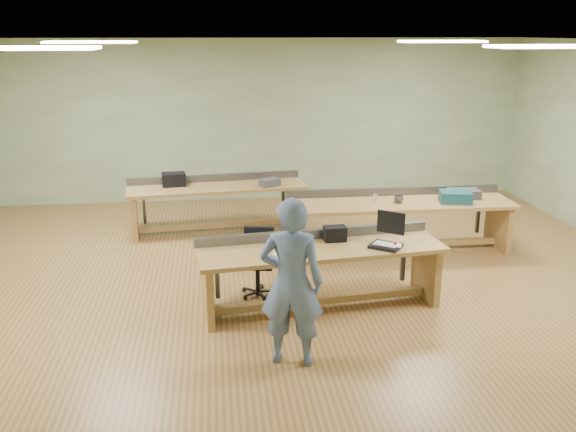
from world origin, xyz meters
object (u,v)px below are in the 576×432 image
object	(u,v)px
workbench_back	(217,197)
parts_bin_teal	(455,197)
mug	(399,199)
drinks_can	(375,198)
workbench_front	(321,262)
workbench_mid	(399,213)
person	(291,283)
laptop_base	(386,246)
task_chair	(258,271)
camera_bag	(335,234)
parts_bin_grey	(464,194)

from	to	relation	value
workbench_back	parts_bin_teal	world-z (taller)	parts_bin_teal
mug	drinks_can	distance (m)	0.34
workbench_front	workbench_mid	xyz separation A→B (m)	(1.48, 1.79, 0.01)
workbench_mid	person	bearing A→B (deg)	-123.18
workbench_back	workbench_mid	bearing A→B (deg)	-31.63
laptop_base	task_chair	size ratio (longest dim) A/B	0.41
drinks_can	laptop_base	bearing A→B (deg)	-101.13
camera_bag	task_chair	bearing A→B (deg)	160.12
camera_bag	drinks_can	xyz separation A→B (m)	(0.91, 1.60, -0.03)
laptop_base	mug	xyz separation A→B (m)	(0.71, 1.83, 0.03)
parts_bin_grey	mug	world-z (taller)	parts_bin_grey
workbench_front	person	xyz separation A→B (m)	(-0.49, -1.20, 0.28)
workbench_mid	parts_bin_grey	bearing A→B (deg)	4.65
workbench_back	mug	world-z (taller)	workbench_back
parts_bin_grey	drinks_can	xyz separation A→B (m)	(-1.37, -0.08, -0.00)
workbench_front	mug	distance (m)	2.25
camera_bag	task_chair	distance (m)	1.08
mug	drinks_can	bearing A→B (deg)	168.58
person	parts_bin_teal	distance (m)	3.96
laptop_base	task_chair	bearing A→B (deg)	-164.57
laptop_base	workbench_back	bearing A→B (deg)	158.07
task_chair	laptop_base	bearing A→B (deg)	-10.60
parts_bin_teal	drinks_can	bearing A→B (deg)	173.50
camera_bag	parts_bin_teal	xyz separation A→B (m)	(2.06, 1.47, -0.01)
workbench_mid	drinks_can	world-z (taller)	drinks_can
person	parts_bin_teal	size ratio (longest dim) A/B	3.79
workbench_back	laptop_base	size ratio (longest dim) A/B	8.61
person	mug	distance (m)	3.50
person	drinks_can	xyz separation A→B (m)	(1.60, 2.98, -0.03)
person	parts_bin_grey	size ratio (longest dim) A/B	3.76
mug	task_chair	bearing A→B (deg)	-149.43
person	laptop_base	world-z (taller)	person
workbench_front	parts_bin_grey	size ratio (longest dim) A/B	6.50
workbench_front	drinks_can	distance (m)	2.11
parts_bin_teal	drinks_can	world-z (taller)	parts_bin_teal
laptop_base	camera_bag	distance (m)	0.62
camera_bag	parts_bin_grey	size ratio (longest dim) A/B	0.58
parts_bin_teal	workbench_front	bearing A→B (deg)	-143.87
parts_bin_teal	person	bearing A→B (deg)	-134.01
camera_bag	task_chair	world-z (taller)	camera_bag
person	parts_bin_teal	xyz separation A→B (m)	(2.75, 2.85, -0.01)
parts_bin_grey	drinks_can	distance (m)	1.37
person	parts_bin_grey	distance (m)	4.26
mug	camera_bag	bearing A→B (deg)	-128.97
workbench_mid	camera_bag	size ratio (longest dim) A/B	12.64
camera_bag	workbench_front	bearing A→B (deg)	-140.48
task_chair	mug	bearing A→B (deg)	41.80
workbench_mid	mug	world-z (taller)	workbench_mid
task_chair	parts_bin_teal	bearing A→B (deg)	33.26
task_chair	parts_bin_teal	distance (m)	3.23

